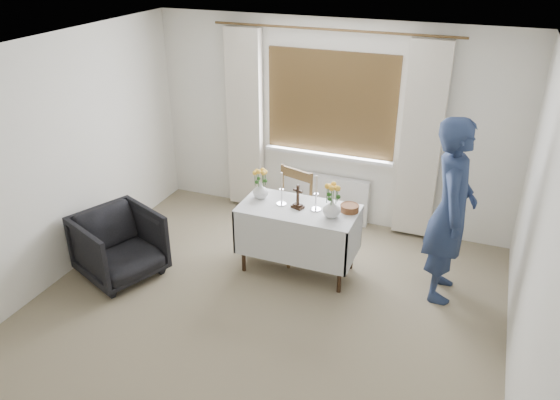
# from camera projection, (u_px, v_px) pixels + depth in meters

# --- Properties ---
(ground) EXTENTS (5.00, 5.00, 0.00)m
(ground) POSITION_uv_depth(u_px,v_px,m) (248.00, 333.00, 5.08)
(ground) COLOR gray
(ground) RESTS_ON ground
(altar_table) EXTENTS (1.24, 0.64, 0.76)m
(altar_table) POSITION_uv_depth(u_px,v_px,m) (298.00, 239.00, 5.87)
(altar_table) COLOR silver
(altar_table) RESTS_ON ground
(wooden_chair) EXTENTS (0.58, 0.58, 1.01)m
(wooden_chair) POSITION_uv_depth(u_px,v_px,m) (285.00, 216.00, 6.09)
(wooden_chair) COLOR #52381C
(wooden_chair) RESTS_ON ground
(armchair) EXTENTS (1.04, 1.02, 0.73)m
(armchair) POSITION_uv_depth(u_px,v_px,m) (119.00, 246.00, 5.79)
(armchair) COLOR black
(armchair) RESTS_ON ground
(person) EXTENTS (0.50, 0.72, 1.88)m
(person) POSITION_uv_depth(u_px,v_px,m) (451.00, 211.00, 5.25)
(person) COLOR navy
(person) RESTS_ON ground
(radiator) EXTENTS (1.10, 0.10, 0.60)m
(radiator) POSITION_uv_depth(u_px,v_px,m) (326.00, 198.00, 6.96)
(radiator) COLOR silver
(radiator) RESTS_ON ground
(wooden_cross) EXTENTS (0.15, 0.12, 0.26)m
(wooden_cross) POSITION_uv_depth(u_px,v_px,m) (298.00, 197.00, 5.64)
(wooden_cross) COLOR black
(wooden_cross) RESTS_ON altar_table
(candlestick_left) EXTENTS (0.12, 0.12, 0.37)m
(candlestick_left) POSITION_uv_depth(u_px,v_px,m) (282.00, 189.00, 5.69)
(candlestick_left) COLOR silver
(candlestick_left) RESTS_ON altar_table
(candlestick_right) EXTENTS (0.15, 0.15, 0.39)m
(candlestick_right) POSITION_uv_depth(u_px,v_px,m) (316.00, 193.00, 5.57)
(candlestick_right) COLOR silver
(candlestick_right) RESTS_ON altar_table
(flower_vase_left) EXTENTS (0.20, 0.20, 0.18)m
(flower_vase_left) POSITION_uv_depth(u_px,v_px,m) (261.00, 190.00, 5.88)
(flower_vase_left) COLOR silver
(flower_vase_left) RESTS_ON altar_table
(flower_vase_right) EXTENTS (0.24, 0.24, 0.19)m
(flower_vase_right) POSITION_uv_depth(u_px,v_px,m) (332.00, 208.00, 5.48)
(flower_vase_right) COLOR silver
(flower_vase_right) RESTS_ON altar_table
(wicker_basket) EXTENTS (0.25, 0.25, 0.07)m
(wicker_basket) POSITION_uv_depth(u_px,v_px,m) (350.00, 208.00, 5.62)
(wicker_basket) COLOR brown
(wicker_basket) RESTS_ON altar_table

